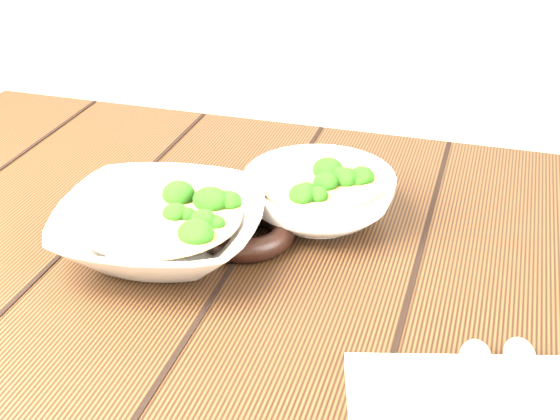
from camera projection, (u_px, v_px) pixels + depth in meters
name	position (u px, v px, depth m)	size (l,w,h in m)	color
table	(257.00, 342.00, 0.95)	(1.20, 0.80, 0.75)	#311E0E
soup_bowl_front	(161.00, 227.00, 0.90)	(0.27, 0.27, 0.07)	silver
soup_bowl_back	(319.00, 195.00, 0.97)	(0.22, 0.22, 0.07)	silver
trivet	(246.00, 231.00, 0.92)	(0.12, 0.12, 0.03)	black
spoon_left	(474.00, 385.00, 0.69)	(0.03, 0.19, 0.01)	#A4A291
spoon_right	(521.00, 382.00, 0.69)	(0.03, 0.19, 0.01)	#A4A291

